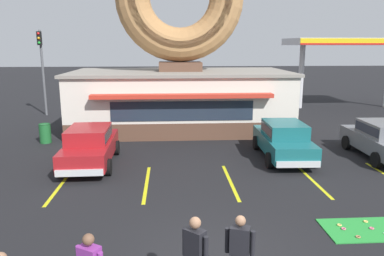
% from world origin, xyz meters
% --- Properties ---
extents(donut_shop_building, '(12.30, 6.75, 10.96)m').
position_xyz_m(donut_shop_building, '(-0.28, 13.94, 3.74)').
color(donut_shop_building, brown).
rests_on(donut_shop_building, ground).
extents(mini_donut_near_left, '(0.13, 0.13, 0.04)m').
position_xyz_m(mini_donut_near_left, '(3.63, 1.23, 0.05)').
color(mini_donut_near_left, '#D8667F').
rests_on(mini_donut_near_left, putting_mat).
extents(mini_donut_mid_left, '(0.13, 0.13, 0.04)m').
position_xyz_m(mini_donut_mid_left, '(3.61, 1.44, 0.05)').
color(mini_donut_mid_left, '#E5C666').
rests_on(mini_donut_mid_left, putting_mat).
extents(mini_donut_mid_right, '(0.13, 0.13, 0.04)m').
position_xyz_m(mini_donut_mid_right, '(3.80, 0.79, 0.05)').
color(mini_donut_mid_right, '#A5724C').
rests_on(mini_donut_mid_right, putting_mat).
extents(mini_donut_far_centre, '(0.13, 0.13, 0.04)m').
position_xyz_m(mini_donut_far_centre, '(4.43, 1.60, 0.05)').
color(mini_donut_far_centre, '#E5C666').
rests_on(mini_donut_far_centre, putting_mat).
extents(mini_donut_far_right, '(0.13, 0.13, 0.04)m').
position_xyz_m(mini_donut_far_right, '(4.38, 1.21, 0.05)').
color(mini_donut_far_right, '#D8667F').
rests_on(mini_donut_far_right, putting_mat).
extents(golf_ball, '(0.04, 0.04, 0.04)m').
position_xyz_m(golf_ball, '(4.56, 0.93, 0.05)').
color(golf_ball, white).
rests_on(golf_ball, putting_mat).
extents(car_grey, '(2.07, 4.60, 1.60)m').
position_xyz_m(car_grey, '(8.21, 7.50, 0.87)').
color(car_grey, slate).
rests_on(car_grey, ground).
extents(car_red, '(2.05, 4.59, 1.60)m').
position_xyz_m(car_red, '(-4.17, 7.27, 0.87)').
color(car_red, maroon).
rests_on(car_red, ground).
extents(car_teal, '(2.09, 4.61, 1.60)m').
position_xyz_m(car_teal, '(3.95, 7.73, 0.87)').
color(car_teal, '#196066').
rests_on(car_teal, ground).
extents(pedestrian_blue_sweater_man, '(0.57, 0.35, 1.58)m').
position_xyz_m(pedestrian_blue_sweater_man, '(0.40, -0.99, 0.87)').
color(pedestrian_blue_sweater_man, '#232328').
rests_on(pedestrian_blue_sweater_man, ground).
extents(pedestrian_clipboard_woman, '(0.47, 0.43, 1.69)m').
position_xyz_m(pedestrian_clipboard_woman, '(-0.49, -1.22, 0.94)').
color(pedestrian_clipboard_woman, '#232328').
rests_on(pedestrian_clipboard_woman, ground).
extents(trash_bin, '(0.57, 0.57, 0.97)m').
position_xyz_m(trash_bin, '(-7.17, 11.05, 0.50)').
color(trash_bin, '#1E662D').
rests_on(trash_bin, ground).
extents(traffic_light_pole, '(0.28, 0.47, 5.80)m').
position_xyz_m(traffic_light_pole, '(-9.55, 18.76, 3.71)').
color(traffic_light_pole, '#595B60').
rests_on(traffic_light_pole, ground).
extents(gas_station_canopy, '(9.00, 4.46, 5.30)m').
position_xyz_m(gas_station_canopy, '(12.73, 20.75, 4.86)').
color(gas_station_canopy, silver).
rests_on(gas_station_canopy, ground).
extents(parking_stripe_left, '(0.12, 3.60, 0.01)m').
position_xyz_m(parking_stripe_left, '(-4.78, 5.00, 0.00)').
color(parking_stripe_left, yellow).
rests_on(parking_stripe_left, ground).
extents(parking_stripe_mid_left, '(0.12, 3.60, 0.01)m').
position_xyz_m(parking_stripe_mid_left, '(-1.78, 5.00, 0.00)').
color(parking_stripe_mid_left, yellow).
rests_on(parking_stripe_mid_left, ground).
extents(parking_stripe_centre, '(0.12, 3.60, 0.01)m').
position_xyz_m(parking_stripe_centre, '(1.22, 5.00, 0.00)').
color(parking_stripe_centre, yellow).
rests_on(parking_stripe_centre, ground).
extents(parking_stripe_mid_right, '(0.12, 3.60, 0.01)m').
position_xyz_m(parking_stripe_mid_right, '(4.22, 5.00, 0.00)').
color(parking_stripe_mid_right, yellow).
rests_on(parking_stripe_mid_right, ground).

